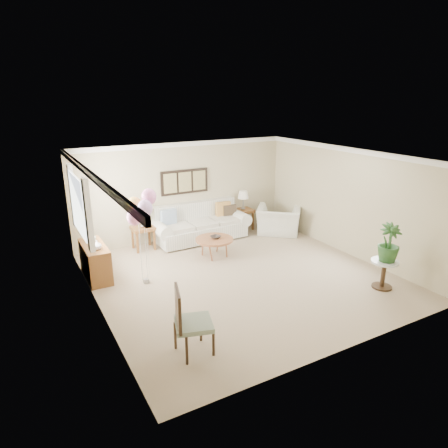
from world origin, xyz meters
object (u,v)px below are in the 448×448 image
sofa (200,226)px  accent_chair (189,320)px  balloon_cluster (142,208)px  coffee_table (214,240)px  armchair (278,220)px

sofa → accent_chair: accent_chair is taller
accent_chair → balloon_cluster: (0.20, 2.64, 1.06)m
coffee_table → armchair: size_ratio=0.78×
coffee_table → accent_chair: (-2.12, -3.23, 0.16)m
armchair → accent_chair: 5.93m
sofa → accent_chair: size_ratio=2.39×
sofa → balloon_cluster: 3.11m
sofa → accent_chair: bearing=-117.5°
armchair → coffee_table: bearing=55.2°
armchair → balloon_cluster: (-4.30, -1.22, 1.26)m
armchair → accent_chair: bearing=80.9°
sofa → armchair: size_ratio=2.28×
sofa → coffee_table: sofa is taller
sofa → coffee_table: size_ratio=2.93×
sofa → balloon_cluster: bearing=-138.9°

